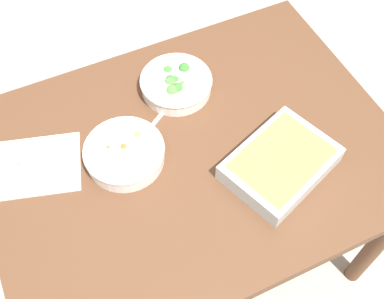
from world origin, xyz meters
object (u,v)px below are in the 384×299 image
object	(u,v)px
stew_bowl	(125,153)
broccoli_bowl	(176,83)
baking_dish	(281,163)
drink_cup	(28,160)
spoon_by_stew	(146,133)

from	to	relation	value
stew_bowl	broccoli_bowl	size ratio (longest dim) A/B	1.02
baking_dish	drink_cup	bearing A→B (deg)	-25.60
baking_dish	spoon_by_stew	size ratio (longest dim) A/B	2.29
broccoli_bowl	baking_dish	distance (m)	0.42
baking_dish	drink_cup	world-z (taller)	drink_cup
broccoli_bowl	drink_cup	distance (m)	0.50
spoon_by_stew	drink_cup	bearing A→B (deg)	-5.23
baking_dish	spoon_by_stew	distance (m)	0.41
stew_bowl	baking_dish	world-z (taller)	same
broccoli_bowl	baking_dish	world-z (taller)	broccoli_bowl
broccoli_bowl	spoon_by_stew	size ratio (longest dim) A/B	1.46
baking_dish	spoon_by_stew	xyz separation A→B (m)	(0.30, -0.28, -0.03)
broccoli_bowl	spoon_by_stew	xyz separation A→B (m)	(0.15, 0.12, -0.03)
drink_cup	spoon_by_stew	size ratio (longest dim) A/B	0.54
spoon_by_stew	broccoli_bowl	bearing A→B (deg)	-141.68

